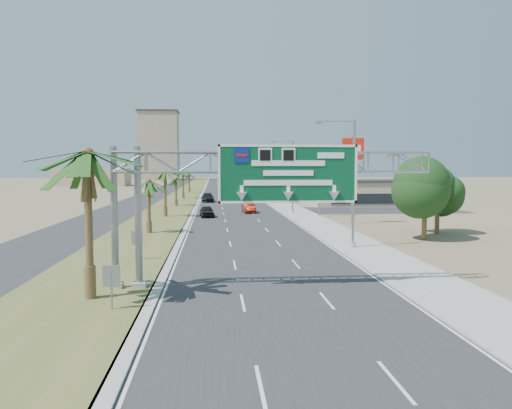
{
  "coord_description": "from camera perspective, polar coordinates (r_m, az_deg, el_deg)",
  "views": [
    {
      "loc": [
        -3.31,
        -15.9,
        6.33
      ],
      "look_at": [
        -0.9,
        12.62,
        4.2
      ],
      "focal_mm": 35.0,
      "sensor_mm": 36.0,
      "label": 1
    }
  ],
  "objects": [
    {
      "name": "ground",
      "position": [
        17.43,
        6.75,
        -17.07
      ],
      "size": [
        600.0,
        600.0,
        0.0
      ],
      "primitive_type": "plane",
      "color": "#8C7A59",
      "rests_on": "ground"
    },
    {
      "name": "road",
      "position": [
        126.11,
        -3.31,
        1.38
      ],
      "size": [
        12.0,
        300.0,
        0.02
      ],
      "primitive_type": "cube",
      "color": "#28282B",
      "rests_on": "ground"
    },
    {
      "name": "sidewalk_right",
      "position": [
        126.61,
        0.54,
        1.42
      ],
      "size": [
        4.0,
        300.0,
        0.1
      ],
      "primitive_type": "cube",
      "color": "#9E9B93",
      "rests_on": "ground"
    },
    {
      "name": "median_grass",
      "position": [
        126.24,
        -7.86,
        1.37
      ],
      "size": [
        7.0,
        300.0,
        0.12
      ],
      "primitive_type": "cube",
      "color": "#4E5F2A",
      "rests_on": "ground"
    },
    {
      "name": "opposing_road",
      "position": [
        126.8,
        -11.02,
        1.32
      ],
      "size": [
        8.0,
        300.0,
        0.02
      ],
      "primitive_type": "cube",
      "color": "#28282B",
      "rests_on": "ground"
    },
    {
      "name": "sign_gantry",
      "position": [
        25.93,
        0.14,
        3.65
      ],
      "size": [
        16.75,
        1.24,
        7.5
      ],
      "color": "gray",
      "rests_on": "ground"
    },
    {
      "name": "palm_near",
      "position": [
        24.63,
        -18.75,
        5.43
      ],
      "size": [
        5.7,
        5.7,
        8.35
      ],
      "color": "brown",
      "rests_on": "ground"
    },
    {
      "name": "palm_row_b",
      "position": [
        48.32,
        -12.19,
        2.46
      ],
      "size": [
        3.99,
        3.99,
        5.95
      ],
      "color": "brown",
      "rests_on": "ground"
    },
    {
      "name": "palm_row_c",
      "position": [
        64.21,
        -10.38,
        3.59
      ],
      "size": [
        3.99,
        3.99,
        6.75
      ],
      "color": "brown",
      "rests_on": "ground"
    },
    {
      "name": "palm_row_d",
      "position": [
        82.16,
        -9.15,
        2.87
      ],
      "size": [
        3.99,
        3.99,
        5.45
      ],
      "color": "brown",
      "rests_on": "ground"
    },
    {
      "name": "palm_row_e",
      "position": [
        101.1,
        -8.35,
        3.51
      ],
      "size": [
        3.99,
        3.99,
        6.15
      ],
      "color": "brown",
      "rests_on": "ground"
    },
    {
      "name": "palm_row_f",
      "position": [
        126.07,
        -7.65,
        3.48
      ],
      "size": [
        3.99,
        3.99,
        5.75
      ],
      "color": "brown",
      "rests_on": "ground"
    },
    {
      "name": "streetlight_near",
      "position": [
        39.39,
        10.81,
        1.8
      ],
      "size": [
        3.27,
        0.44,
        10.0
      ],
      "color": "gray",
      "rests_on": "ground"
    },
    {
      "name": "streetlight_mid",
      "position": [
        68.75,
        4.06,
        2.88
      ],
      "size": [
        3.27,
        0.44,
        10.0
      ],
      "color": "gray",
      "rests_on": "ground"
    },
    {
      "name": "streetlight_far",
      "position": [
        104.46,
        1.01,
        3.36
      ],
      "size": [
        3.27,
        0.44,
        10.0
      ],
      "color": "gray",
      "rests_on": "ground"
    },
    {
      "name": "signal_mast",
      "position": [
        88.3,
        0.69,
        3.3
      ],
      "size": [
        10.28,
        0.71,
        8.0
      ],
      "color": "gray",
      "rests_on": "ground"
    },
    {
      "name": "store_building",
      "position": [
        85.83,
        12.34,
        1.27
      ],
      "size": [
        18.0,
        10.0,
        4.0
      ],
      "primitive_type": "cube",
      "color": "tan",
      "rests_on": "ground"
    },
    {
      "name": "oak_near",
      "position": [
        45.76,
        18.77,
        1.77
      ],
      "size": [
        4.5,
        4.5,
        6.8
      ],
      "color": "brown",
      "rests_on": "ground"
    },
    {
      "name": "oak_far",
      "position": [
        50.67,
        20.06,
        1.16
      ],
      "size": [
        3.5,
        3.5,
        5.6
      ],
      "color": "brown",
      "rests_on": "ground"
    },
    {
      "name": "median_signback_a",
      "position": [
        22.89,
        -16.2,
        -8.23
      ],
      "size": [
        0.75,
        0.08,
        2.08
      ],
      "color": "gray",
      "rests_on": "ground"
    },
    {
      "name": "median_signback_b",
      "position": [
        34.64,
        -13.43,
        -3.96
      ],
      "size": [
        0.75,
        0.08,
        2.08
      ],
      "color": "gray",
      "rests_on": "ground"
    },
    {
      "name": "tower_distant",
      "position": [
        267.68,
        -11.04,
        6.57
      ],
      "size": [
        20.0,
        16.0,
        35.0
      ],
      "primitive_type": "cube",
      "color": "gray",
      "rests_on": "ground"
    },
    {
      "name": "building_distant_left",
      "position": [
        180.81,
        -18.18,
        2.99
      ],
      "size": [
        24.0,
        14.0,
        6.0
      ],
      "primitive_type": "cube",
      "color": "tan",
      "rests_on": "ground"
    },
    {
      "name": "building_distant_right",
      "position": [
        159.47,
        7.24,
        2.85
      ],
      "size": [
        20.0,
        12.0,
        5.0
      ],
      "primitive_type": "cube",
      "color": "tan",
      "rests_on": "ground"
    },
    {
      "name": "car_left_lane",
      "position": [
        64.0,
        -5.64,
        -0.79
      ],
      "size": [
        2.07,
        4.35,
        1.44
      ],
      "primitive_type": "imported",
      "rotation": [
        0.0,
        0.0,
        0.09
      ],
      "color": "black",
      "rests_on": "ground"
    },
    {
      "name": "car_mid_lane",
      "position": [
        69.7,
        -0.85,
        -0.36
      ],
      "size": [
        1.85,
        4.5,
        1.45
      ],
      "primitive_type": "imported",
      "rotation": [
        0.0,
        0.0,
        0.07
      ],
      "color": "maroon",
      "rests_on": "ground"
    },
    {
      "name": "car_right_lane",
      "position": [
        90.47,
        -1.45,
        0.7
      ],
      "size": [
        3.05,
        5.43,
        1.43
      ],
      "primitive_type": "imported",
      "rotation": [
        0.0,
        0.0,
        -0.14
      ],
      "color": "gray",
      "rests_on": "ground"
    },
    {
      "name": "car_far",
      "position": [
        91.85,
        -5.55,
        0.78
      ],
      "size": [
        2.45,
        5.52,
        1.58
      ],
      "primitive_type": "imported",
      "rotation": [
        0.0,
        0.0,
        0.04
      ],
      "color": "black",
      "rests_on": "ground"
    },
    {
      "name": "pole_sign_red_near",
      "position": [
        56.59,
        11.0,
        5.62
      ],
      "size": [
        2.42,
        0.54,
        9.78
      ],
      "color": "gray",
      "rests_on": "ground"
    },
    {
      "name": "pole_sign_blue",
      "position": [
        64.74,
        7.22,
        4.05
      ],
      "size": [
        1.97,
        1.0,
        8.2
      ],
      "color": "gray",
      "rests_on": "ground"
    },
    {
      "name": "pole_sign_red_far",
      "position": [
        100.0,
        2.38,
        4.22
      ],
      "size": [
        2.22,
        0.52,
        7.97
      ],
      "color": "gray",
      "rests_on": "ground"
    }
  ]
}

